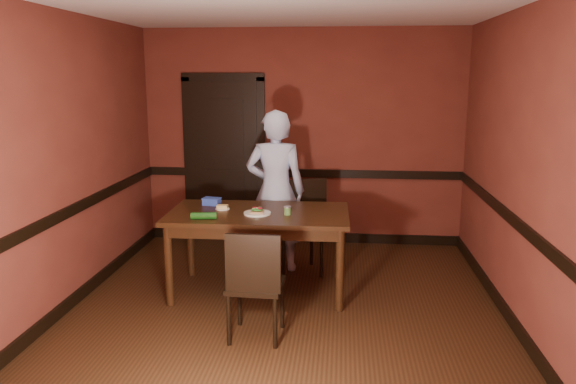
% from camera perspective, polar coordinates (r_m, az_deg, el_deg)
% --- Properties ---
extents(floor, '(4.00, 4.50, 0.01)m').
position_cam_1_polar(floor, '(5.26, -0.38, -12.06)').
color(floor, black).
rests_on(floor, ground).
extents(ceiling, '(4.00, 4.50, 0.01)m').
position_cam_1_polar(ceiling, '(4.84, -0.42, 18.59)').
color(ceiling, silver).
rests_on(ceiling, ground).
extents(wall_back, '(4.00, 0.02, 2.70)m').
position_cam_1_polar(wall_back, '(7.09, 1.50, 5.52)').
color(wall_back, maroon).
rests_on(wall_back, ground).
extents(wall_front, '(4.00, 0.02, 2.70)m').
position_cam_1_polar(wall_front, '(2.70, -5.40, -5.07)').
color(wall_front, maroon).
rests_on(wall_front, ground).
extents(wall_left, '(0.02, 4.50, 2.70)m').
position_cam_1_polar(wall_left, '(5.45, -21.82, 2.75)').
color(wall_left, maroon).
rests_on(wall_left, ground).
extents(wall_right, '(0.02, 4.50, 2.70)m').
position_cam_1_polar(wall_right, '(5.07, 22.70, 2.06)').
color(wall_right, maroon).
rests_on(wall_right, ground).
extents(dado_back, '(4.00, 0.03, 0.10)m').
position_cam_1_polar(dado_back, '(7.14, 1.47, 1.92)').
color(dado_back, black).
rests_on(dado_back, ground).
extents(dado_left, '(0.03, 4.50, 0.10)m').
position_cam_1_polar(dado_left, '(5.53, -21.32, -1.85)').
color(dado_left, black).
rests_on(dado_left, ground).
extents(dado_right, '(0.03, 4.50, 0.10)m').
position_cam_1_polar(dado_right, '(5.16, 22.15, -2.87)').
color(dado_right, black).
rests_on(dado_right, ground).
extents(baseboard_back, '(4.00, 0.03, 0.12)m').
position_cam_1_polar(baseboard_back, '(7.33, 1.44, -4.56)').
color(baseboard_back, black).
rests_on(baseboard_back, ground).
extents(baseboard_left, '(0.03, 4.50, 0.12)m').
position_cam_1_polar(baseboard_left, '(5.77, -20.69, -9.98)').
color(baseboard_left, black).
rests_on(baseboard_left, ground).
extents(baseboard_right, '(0.03, 4.50, 0.12)m').
position_cam_1_polar(baseboard_right, '(5.42, 21.44, -11.50)').
color(baseboard_right, black).
rests_on(baseboard_right, ground).
extents(door, '(1.05, 0.07, 2.20)m').
position_cam_1_polar(door, '(7.23, -6.47, 3.51)').
color(door, black).
rests_on(door, ground).
extents(dining_table, '(1.77, 1.02, 0.82)m').
position_cam_1_polar(dining_table, '(5.59, -2.95, -6.10)').
color(dining_table, black).
rests_on(dining_table, floor).
extents(chair_far, '(0.59, 0.59, 1.01)m').
position_cam_1_polar(chair_far, '(6.09, 1.06, -3.65)').
color(chair_far, black).
rests_on(chair_far, floor).
extents(chair_near, '(0.45, 0.45, 0.93)m').
position_cam_1_polar(chair_near, '(4.64, -3.27, -9.20)').
color(chair_near, black).
rests_on(chair_near, floor).
extents(person, '(0.66, 0.44, 1.77)m').
position_cam_1_polar(person, '(6.12, -1.27, 0.09)').
color(person, '#B3C8EF').
rests_on(person, floor).
extents(sandwich_plate, '(0.26, 0.26, 0.07)m').
position_cam_1_polar(sandwich_plate, '(5.39, -3.15, -2.06)').
color(sandwich_plate, white).
rests_on(sandwich_plate, dining_table).
extents(sauce_jar, '(0.07, 0.07, 0.08)m').
position_cam_1_polar(sauce_jar, '(5.35, -0.05, -1.89)').
color(sauce_jar, '#57853D').
rests_on(sauce_jar, dining_table).
extents(cheese_saucer, '(0.14, 0.14, 0.04)m').
position_cam_1_polar(cheese_saucer, '(5.61, -6.68, -1.58)').
color(cheese_saucer, white).
rests_on(cheese_saucer, dining_table).
extents(food_tub, '(0.20, 0.15, 0.07)m').
position_cam_1_polar(food_tub, '(5.80, -7.76, -0.95)').
color(food_tub, blue).
rests_on(food_tub, dining_table).
extents(wrapped_veg, '(0.25, 0.10, 0.07)m').
position_cam_1_polar(wrapped_veg, '(5.24, -8.55, -2.41)').
color(wrapped_veg, '#144511').
rests_on(wrapped_veg, dining_table).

